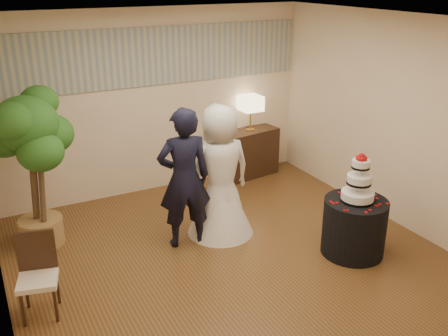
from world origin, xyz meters
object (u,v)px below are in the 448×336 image
ficus_tree (32,170)px  bride (220,171)px  wedding_cake (359,177)px  groom (184,179)px  cake_table (354,227)px  table_lamp (250,113)px  side_chair (37,278)px  console (250,153)px

ficus_tree → bride: bearing=-20.1°
wedding_cake → bride: bearing=134.5°
groom → wedding_cake: (1.74, -1.16, 0.11)m
cake_table → table_lamp: size_ratio=1.32×
groom → ficus_tree: ficus_tree is taller
side_chair → bride: bearing=30.2°
groom → wedding_cake: 2.09m
bride → cake_table: bride is taller
cake_table → console: (0.15, 2.79, 0.05)m
table_lamp → cake_table: bearing=-93.2°
ficus_tree → groom: bearing=-27.7°
cake_table → ficus_tree: size_ratio=0.38×
bride → wedding_cake: bride is taller
groom → console: (1.89, 1.62, -0.50)m
cake_table → side_chair: bearing=171.7°
groom → ficus_tree: size_ratio=0.88×
table_lamp → side_chair: table_lamp is taller
groom → side_chair: bearing=28.1°
side_chair → table_lamp: bearing=44.9°
groom → side_chair: (-1.87, -0.63, -0.47)m
cake_table → console: bearing=86.8°
groom → console: bearing=-129.9°
side_chair → console: bearing=44.9°
groom → wedding_cake: groom is taller
bride → table_lamp: bride is taller
console → groom: bearing=-147.9°
bride → cake_table: bearing=133.0°
bride → console: bride is taller
console → cake_table: bearing=-101.7°
bride → ficus_tree: bearing=-21.6°
console → side_chair: side_chair is taller
bride → wedding_cake: 1.73m
console → ficus_tree: ficus_tree is taller
wedding_cake → table_lamp: size_ratio=1.05×
wedding_cake → ficus_tree: ficus_tree is taller
bride → side_chair: bearing=14.7°
table_lamp → ficus_tree: 3.61m
cake_table → table_lamp: bearing=86.8°
bride → ficus_tree: (-2.17, 0.79, 0.14)m
ficus_tree → wedding_cake: bearing=-30.9°
wedding_cake → table_lamp: (0.15, 2.79, 0.08)m
cake_table → wedding_cake: size_ratio=1.27×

